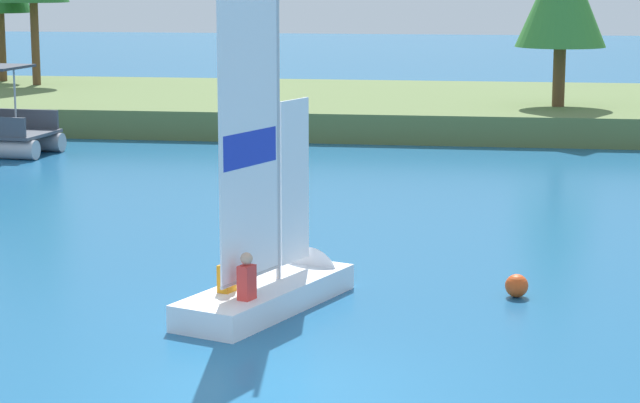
{
  "coord_description": "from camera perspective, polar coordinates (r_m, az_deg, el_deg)",
  "views": [
    {
      "loc": [
        3.03,
        -15.66,
        5.54
      ],
      "look_at": [
        -0.39,
        7.56,
        1.2
      ],
      "focal_mm": 69.22,
      "sensor_mm": 36.0,
      "label": 1
    }
  ],
  "objects": [
    {
      "name": "shore_bank",
      "position": [
        47.16,
        4.65,
        4.3
      ],
      "size": [
        80.0,
        13.41,
        0.99
      ],
      "primitive_type": "cube",
      "color": "#5B703D",
      "rests_on": "ground"
    },
    {
      "name": "ground_plane",
      "position": [
        16.89,
        -2.45,
        -8.69
      ],
      "size": [
        200.0,
        200.0,
        0.0
      ],
      "primitive_type": "plane",
      "color": "#195684"
    },
    {
      "name": "sailboat",
      "position": [
        21.17,
        -1.64,
        -3.32
      ],
      "size": [
        2.7,
        4.53,
        6.27
      ],
      "rotation": [
        0.0,
        0.0,
        1.2
      ],
      "color": "white",
      "rests_on": "ground"
    },
    {
      "name": "channel_buoy",
      "position": [
        21.75,
        9.08,
        -3.86
      ],
      "size": [
        0.41,
        0.41,
        0.41
      ],
      "primitive_type": "sphere",
      "color": "#E54C19",
      "rests_on": "ground"
    }
  ]
}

